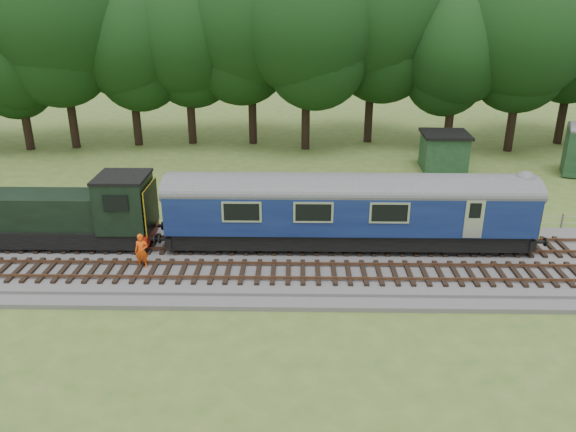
{
  "coord_description": "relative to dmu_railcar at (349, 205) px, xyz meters",
  "views": [
    {
      "loc": [
        3.21,
        -24.7,
        12.46
      ],
      "look_at": [
        2.75,
        1.4,
        2.0
      ],
      "focal_mm": 35.0,
      "sensor_mm": 36.0,
      "label": 1
    }
  ],
  "objects": [
    {
      "name": "worker",
      "position": [
        -9.84,
        -2.52,
        -1.41
      ],
      "size": [
        0.64,
        0.44,
        1.68
      ],
      "primitive_type": "imported",
      "rotation": [
        0.0,
        0.0,
        0.06
      ],
      "color": "#FE4F0D",
      "rests_on": "ballast"
    },
    {
      "name": "dmu_railcar",
      "position": [
        0.0,
        0.0,
        0.0
      ],
      "size": [
        18.05,
        2.86,
        3.88
      ],
      "color": "black",
      "rests_on": "ground"
    },
    {
      "name": "shunter_loco",
      "position": [
        -13.93,
        0.0,
        -0.63
      ],
      "size": [
        8.91,
        2.6,
        3.38
      ],
      "color": "black",
      "rests_on": "ground"
    },
    {
      "name": "ballast",
      "position": [
        -5.78,
        -1.4,
        -2.43
      ],
      "size": [
        70.0,
        7.0,
        0.35
      ],
      "primitive_type": "cube",
      "color": "#4C4C4F",
      "rests_on": "ground"
    },
    {
      "name": "shed",
      "position": [
        8.34,
        14.71,
        -1.19
      ],
      "size": [
        3.55,
        3.55,
        2.8
      ],
      "rotation": [
        0.0,
        0.0,
        -0.04
      ],
      "color": "#18361E",
      "rests_on": "ground"
    },
    {
      "name": "fence",
      "position": [
        -5.78,
        3.1,
        -2.61
      ],
      "size": [
        64.0,
        0.12,
        1.0
      ],
      "primitive_type": null,
      "color": "#6B6054",
      "rests_on": "ground"
    },
    {
      "name": "track_north",
      "position": [
        -5.78,
        -0.0,
        -2.19
      ],
      "size": [
        67.2,
        2.4,
        0.21
      ],
      "color": "black",
      "rests_on": "ballast"
    },
    {
      "name": "ground",
      "position": [
        -5.78,
        -1.4,
        -2.61
      ],
      "size": [
        120.0,
        120.0,
        0.0
      ],
      "primitive_type": "plane",
      "color": "#426926",
      "rests_on": "ground"
    },
    {
      "name": "tree_line",
      "position": [
        -5.78,
        20.6,
        -2.61
      ],
      "size": [
        70.0,
        8.0,
        18.0
      ],
      "primitive_type": null,
      "color": "black",
      "rests_on": "ground"
    },
    {
      "name": "track_south",
      "position": [
        -5.78,
        -3.0,
        -2.19
      ],
      "size": [
        67.2,
        2.4,
        0.21
      ],
      "color": "black",
      "rests_on": "ballast"
    }
  ]
}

